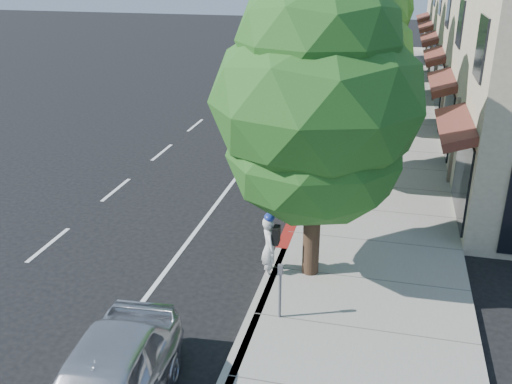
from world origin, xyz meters
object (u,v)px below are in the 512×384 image
(street_tree_0, at_px, (317,105))
(white_pickup, at_px, (333,91))
(street_tree_4, at_px, (373,5))
(dark_suv_far, at_px, (353,51))
(silver_suv, at_px, (291,138))
(cyclist, at_px, (269,248))
(street_tree_3, at_px, (368,10))
(pedestrian, at_px, (362,130))
(dark_sedan, at_px, (330,98))
(street_tree_1, at_px, (344,59))
(street_tree_2, at_px, (359,20))
(bicycle, at_px, (293,179))

(street_tree_0, xyz_separation_m, white_pickup, (-1.40, 17.00, -3.43))
(street_tree_4, relative_size, dark_suv_far, 1.39)
(street_tree_0, bearing_deg, silver_suv, 103.30)
(silver_suv, bearing_deg, cyclist, -77.46)
(street_tree_0, bearing_deg, street_tree_4, 90.00)
(street_tree_3, xyz_separation_m, dark_suv_far, (-1.41, 12.00, -3.80))
(pedestrian, bearing_deg, dark_sedan, -110.08)
(dark_suv_far, height_order, pedestrian, dark_suv_far)
(street_tree_1, relative_size, pedestrian, 4.50)
(street_tree_1, distance_m, dark_sedan, 10.58)
(dark_sedan, bearing_deg, street_tree_4, 85.05)
(silver_suv, relative_size, dark_sedan, 1.24)
(cyclist, bearing_deg, street_tree_2, -26.64)
(white_pickup, bearing_deg, street_tree_1, -79.09)
(street_tree_0, relative_size, pedestrian, 4.56)
(cyclist, bearing_deg, bicycle, -18.43)
(street_tree_0, relative_size, dark_sedan, 1.68)
(street_tree_0, distance_m, street_tree_1, 6.00)
(cyclist, height_order, dark_sedan, cyclist)
(street_tree_0, bearing_deg, white_pickup, 94.71)
(silver_suv, bearing_deg, dark_suv_far, 93.80)
(street_tree_4, bearing_deg, street_tree_2, -90.00)
(bicycle, bearing_deg, white_pickup, 21.54)
(street_tree_4, height_order, silver_suv, street_tree_4)
(street_tree_0, height_order, white_pickup, street_tree_0)
(cyclist, bearing_deg, street_tree_3, -25.15)
(street_tree_1, bearing_deg, cyclist, -98.86)
(street_tree_3, bearing_deg, street_tree_4, 90.00)
(street_tree_1, distance_m, white_pickup, 11.61)
(cyclist, relative_size, bicycle, 0.76)
(street_tree_0, bearing_deg, dark_suv_far, 92.69)
(street_tree_0, bearing_deg, pedestrian, 86.94)
(street_tree_4, distance_m, silver_suv, 15.88)
(dark_sedan, bearing_deg, street_tree_2, -65.27)
(silver_suv, bearing_deg, pedestrian, 29.88)
(street_tree_3, relative_size, pedestrian, 4.94)
(street_tree_3, relative_size, dark_sedan, 1.82)
(street_tree_4, xyz_separation_m, dark_sedan, (-1.40, -8.13, -3.81))
(dark_sedan, bearing_deg, street_tree_0, -80.14)
(silver_suv, bearing_deg, street_tree_0, -71.15)
(street_tree_0, relative_size, street_tree_4, 0.96)
(bicycle, xyz_separation_m, pedestrian, (1.83, 4.91, 0.38))
(street_tree_4, bearing_deg, bicycle, -93.91)
(silver_suv, bearing_deg, street_tree_1, -47.26)
(white_pickup, bearing_deg, street_tree_2, -70.70)
(cyclist, height_order, bicycle, cyclist)
(street_tree_2, relative_size, dark_suv_far, 1.43)
(street_tree_1, relative_size, dark_sedan, 1.65)
(street_tree_1, bearing_deg, dark_suv_far, 93.36)
(bicycle, xyz_separation_m, silver_suv, (-0.76, 3.74, 0.18))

